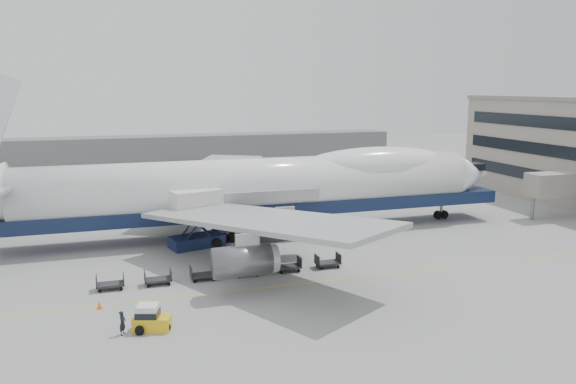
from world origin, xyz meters
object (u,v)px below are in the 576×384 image
object	(u,v)px
baggage_tug	(150,319)
ground_worker	(122,323)
airliner	(260,186)
catering_truck	(196,215)

from	to	relation	value
baggage_tug	ground_worker	world-z (taller)	baggage_tug
airliner	ground_worker	distance (m)	29.31
catering_truck	ground_worker	world-z (taller)	catering_truck
airliner	ground_worker	size ratio (longest dim) A/B	38.89
ground_worker	airliner	bearing A→B (deg)	-6.44
catering_truck	ground_worker	distance (m)	22.17
ground_worker	baggage_tug	bearing A→B (deg)	-55.26
ground_worker	catering_truck	bearing A→B (deg)	5.90
airliner	ground_worker	xyz separation A→B (m)	(-16.24, -23.93, -4.76)
catering_truck	ground_worker	bearing A→B (deg)	-126.25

